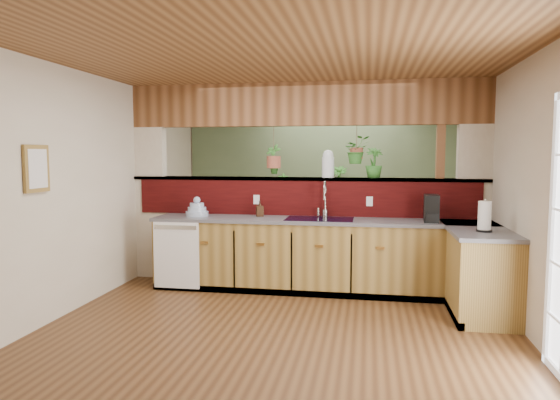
% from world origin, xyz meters
% --- Properties ---
extents(ground, '(4.60, 7.00, 0.01)m').
position_xyz_m(ground, '(0.00, 0.00, 0.00)').
color(ground, '#4E3018').
rests_on(ground, ground).
extents(ceiling, '(4.60, 7.00, 0.01)m').
position_xyz_m(ceiling, '(0.00, 0.00, 2.60)').
color(ceiling, brown).
rests_on(ceiling, ground).
extents(wall_back, '(4.60, 0.02, 2.60)m').
position_xyz_m(wall_back, '(0.00, 3.50, 1.30)').
color(wall_back, beige).
rests_on(wall_back, ground).
extents(wall_front, '(4.60, 0.02, 2.60)m').
position_xyz_m(wall_front, '(0.00, -3.50, 1.30)').
color(wall_front, beige).
rests_on(wall_front, ground).
extents(wall_left, '(0.02, 7.00, 2.60)m').
position_xyz_m(wall_left, '(-2.30, 0.00, 1.30)').
color(wall_left, beige).
rests_on(wall_left, ground).
extents(wall_right, '(0.02, 7.00, 2.60)m').
position_xyz_m(wall_right, '(2.30, 0.00, 1.30)').
color(wall_right, beige).
rests_on(wall_right, ground).
extents(pass_through_partition, '(4.60, 0.21, 2.60)m').
position_xyz_m(pass_through_partition, '(0.03, 1.35, 1.19)').
color(pass_through_partition, beige).
rests_on(pass_through_partition, ground).
extents(pass_through_ledge, '(4.60, 0.21, 0.04)m').
position_xyz_m(pass_through_ledge, '(0.00, 1.35, 1.37)').
color(pass_through_ledge, brown).
rests_on(pass_through_ledge, ground).
extents(header_beam, '(4.60, 0.15, 0.55)m').
position_xyz_m(header_beam, '(0.00, 1.35, 2.33)').
color(header_beam, brown).
rests_on(header_beam, ground).
extents(sage_backwall, '(4.55, 0.02, 2.55)m').
position_xyz_m(sage_backwall, '(0.00, 3.48, 1.30)').
color(sage_backwall, '#5A714D').
rests_on(sage_backwall, ground).
extents(countertop, '(4.14, 1.52, 0.90)m').
position_xyz_m(countertop, '(0.84, 0.87, 0.45)').
color(countertop, olive).
rests_on(countertop, ground).
extents(dishwasher, '(0.58, 0.03, 0.82)m').
position_xyz_m(dishwasher, '(-1.48, 0.66, 0.46)').
color(dishwasher, white).
rests_on(dishwasher, ground).
extents(navy_sink, '(0.82, 0.50, 0.18)m').
position_xyz_m(navy_sink, '(0.25, 0.98, 0.82)').
color(navy_sink, black).
rests_on(navy_sink, countertop).
extents(framed_print, '(0.04, 0.35, 0.45)m').
position_xyz_m(framed_print, '(-2.27, -0.80, 1.55)').
color(framed_print, olive).
rests_on(framed_print, wall_left).
extents(faucet, '(0.20, 0.20, 0.46)m').
position_xyz_m(faucet, '(0.30, 1.13, 1.15)').
color(faucet, '#B7B7B2').
rests_on(faucet, countertop).
extents(dish_stack, '(0.29, 0.29, 0.25)m').
position_xyz_m(dish_stack, '(-1.32, 0.98, 0.98)').
color(dish_stack, '#9FB1CE').
rests_on(dish_stack, countertop).
extents(soap_dispenser, '(0.12, 0.12, 0.20)m').
position_xyz_m(soap_dispenser, '(-0.52, 1.09, 1.00)').
color(soap_dispenser, '#3A2315').
rests_on(soap_dispenser, countertop).
extents(coffee_maker, '(0.17, 0.29, 0.32)m').
position_xyz_m(coffee_maker, '(1.56, 0.93, 1.05)').
color(coffee_maker, black).
rests_on(coffee_maker, countertop).
extents(paper_towel, '(0.16, 0.16, 0.33)m').
position_xyz_m(paper_towel, '(2.00, 0.26, 1.05)').
color(paper_towel, black).
rests_on(paper_towel, countertop).
extents(glass_jar, '(0.16, 0.16, 0.35)m').
position_xyz_m(glass_jar, '(0.32, 1.35, 1.57)').
color(glass_jar, silver).
rests_on(glass_jar, pass_through_ledge).
extents(ledge_plant_right, '(0.28, 0.28, 0.38)m').
position_xyz_m(ledge_plant_right, '(0.90, 1.35, 1.58)').
color(ledge_plant_right, '#2D6A25').
rests_on(ledge_plant_right, pass_through_ledge).
extents(hanging_plant_a, '(0.24, 0.21, 0.54)m').
position_xyz_m(hanging_plant_a, '(-0.39, 1.35, 1.75)').
color(hanging_plant_a, brown).
rests_on(hanging_plant_a, header_beam).
extents(hanging_plant_b, '(0.39, 0.37, 0.46)m').
position_xyz_m(hanging_plant_b, '(0.68, 1.35, 1.89)').
color(hanging_plant_b, brown).
rests_on(hanging_plant_b, header_beam).
extents(shelving_console, '(1.52, 0.58, 0.99)m').
position_xyz_m(shelving_console, '(-0.14, 3.25, 0.50)').
color(shelving_console, black).
rests_on(shelving_console, ground).
extents(shelf_plant_a, '(0.23, 0.19, 0.38)m').
position_xyz_m(shelf_plant_a, '(-0.58, 3.25, 1.18)').
color(shelf_plant_a, '#2D6A25').
rests_on(shelf_plant_a, shelving_console).
extents(shelf_plant_b, '(0.32, 0.32, 0.50)m').
position_xyz_m(shelf_plant_b, '(0.34, 3.25, 1.24)').
color(shelf_plant_b, '#2D6A25').
rests_on(shelf_plant_b, shelving_console).
extents(floor_plant, '(0.71, 0.65, 0.67)m').
position_xyz_m(floor_plant, '(1.24, 2.34, 0.33)').
color(floor_plant, '#2D6A25').
rests_on(floor_plant, ground).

